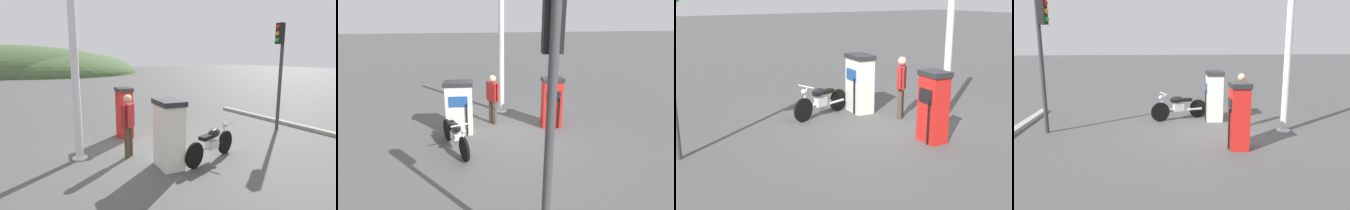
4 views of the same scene
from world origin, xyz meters
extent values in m
plane|color=#4C4C4C|center=(0.00, 0.00, 0.00)|extent=(120.00, 120.00, 0.00)
cube|color=silver|center=(-0.35, -1.51, 0.78)|extent=(0.60, 0.84, 1.55)
cube|color=#1E478C|center=(-0.07, -1.54, 1.12)|extent=(0.08, 0.56, 0.32)
cube|color=#262628|center=(-0.35, -1.51, 1.61)|extent=(0.65, 0.93, 0.12)
cylinder|color=black|center=(-0.01, -1.30, 0.54)|extent=(0.05, 0.05, 1.01)
cube|color=red|center=(-0.35, 1.51, 0.77)|extent=(0.50, 0.67, 1.55)
cube|color=black|center=(-0.11, 1.49, 1.11)|extent=(0.07, 0.44, 0.32)
cube|color=#262628|center=(-0.35, 1.51, 1.61)|extent=(0.55, 0.73, 0.12)
cylinder|color=black|center=(-0.06, 1.67, 0.54)|extent=(0.05, 0.05, 1.01)
cylinder|color=black|center=(1.50, -1.46, 0.32)|extent=(0.64, 0.26, 0.65)
cylinder|color=black|center=(0.15, -1.90, 0.32)|extent=(0.64, 0.26, 0.65)
cube|color=silver|center=(0.87, -1.66, 0.42)|extent=(0.40, 0.30, 0.24)
cylinder|color=silver|center=(0.83, -1.68, 0.37)|extent=(1.03, 0.38, 0.05)
ellipsoid|color=black|center=(0.94, -1.64, 0.70)|extent=(0.52, 0.36, 0.24)
cube|color=black|center=(0.62, -1.75, 0.67)|extent=(0.48, 0.33, 0.10)
cylinder|color=silver|center=(1.46, -1.47, 0.62)|extent=(0.26, 0.12, 0.57)
cylinder|color=silver|center=(1.39, -1.49, 0.94)|extent=(0.21, 0.54, 0.04)
sphere|color=silver|center=(1.48, -1.46, 0.82)|extent=(0.18, 0.18, 0.14)
cylinder|color=silver|center=(0.30, -1.72, 0.34)|extent=(0.54, 0.24, 0.07)
cylinder|color=#473828|center=(-1.02, -0.44, 0.41)|extent=(0.18, 0.18, 0.83)
cylinder|color=#473828|center=(-0.87, -0.31, 0.41)|extent=(0.18, 0.18, 0.83)
cube|color=maroon|center=(-0.95, -0.37, 1.14)|extent=(0.40, 0.38, 0.62)
cylinder|color=maroon|center=(-1.13, -0.53, 1.17)|extent=(0.13, 0.13, 0.59)
cylinder|color=maroon|center=(-0.76, -0.22, 1.17)|extent=(0.13, 0.13, 0.59)
sphere|color=tan|center=(-0.95, -0.37, 1.59)|extent=(0.32, 0.32, 0.23)
cylinder|color=silver|center=(-2.14, 0.13, 2.25)|extent=(0.20, 0.20, 4.50)
cylinder|color=silver|center=(-2.14, 0.13, 0.02)|extent=(0.40, 0.40, 0.04)
camera|label=1|loc=(-3.54, -7.07, 2.70)|focal=29.34mm
camera|label=2|loc=(7.92, -1.58, 3.53)|focal=29.43mm
camera|label=3|loc=(6.29, 8.32, 3.34)|focal=44.95mm
camera|label=4|loc=(1.89, 9.01, 2.63)|focal=33.94mm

